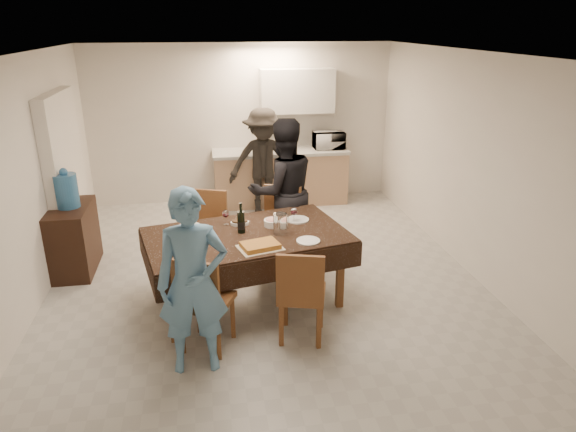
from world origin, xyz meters
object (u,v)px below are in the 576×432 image
object	(u,v)px
dining_table	(247,237)
console	(74,239)
savoury_tart	(260,246)
water_pitcher	(280,224)
wine_bottle	(241,218)
microwave	(329,140)
person_far	(283,191)
person_kitchen	(263,162)
water_jug	(66,191)
person_near	(193,283)

from	to	relation	value
dining_table	console	bearing A→B (deg)	138.63
dining_table	savoury_tart	size ratio (longest dim) A/B	5.45
dining_table	water_pitcher	distance (m)	0.38
wine_bottle	savoury_tart	distance (m)	0.48
microwave	wine_bottle	bearing A→B (deg)	61.61
microwave	person_far	distance (m)	2.46
dining_table	person_kitchen	bearing A→B (deg)	67.49
water_jug	water_pitcher	bearing A→B (deg)	-26.53
microwave	person_near	xyz separation A→B (m)	(-2.22, -4.29, -0.22)
microwave	person_far	bearing A→B (deg)	62.84
savoury_tart	water_jug	bearing A→B (deg)	144.51
console	water_pitcher	size ratio (longest dim) A/B	4.02
microwave	person_near	bearing A→B (deg)	62.60
dining_table	water_jug	size ratio (longest dim) A/B	5.64
console	person_far	bearing A→B (deg)	-1.94
wine_bottle	person_far	xyz separation A→B (m)	(0.60, 1.00, -0.06)
dining_table	person_far	world-z (taller)	person_far
water_jug	person_far	xyz separation A→B (m)	(2.58, -0.09, -0.11)
console	person_near	bearing A→B (deg)	-55.95
wine_bottle	person_far	bearing A→B (deg)	59.04
savoury_tart	person_kitchen	bearing A→B (deg)	82.58
water_jug	person_far	size ratio (longest dim) A/B	0.22
water_pitcher	savoury_tart	world-z (taller)	water_pitcher
console	savoury_tart	distance (m)	2.65
savoury_tart	person_kitchen	xyz separation A→B (m)	(0.41, 3.17, 0.01)
water_jug	wine_bottle	distance (m)	2.26
savoury_tart	person_far	xyz separation A→B (m)	(0.45, 1.43, 0.08)
person_kitchen	water_jug	bearing A→B (deg)	-147.00
dining_table	microwave	bearing A→B (deg)	50.60
savoury_tart	person_far	bearing A→B (deg)	72.53
water_jug	microwave	world-z (taller)	water_jug
wine_bottle	water_pitcher	world-z (taller)	wine_bottle
water_jug	dining_table	bearing A→B (deg)	-29.28
dining_table	wine_bottle	bearing A→B (deg)	122.92
console	water_jug	bearing A→B (deg)	90.00
water_pitcher	microwave	size ratio (longest dim) A/B	0.44
console	wine_bottle	world-z (taller)	wine_bottle
dining_table	person_near	world-z (taller)	person_near
console	person_near	xyz separation A→B (m)	(1.48, -2.19, 0.42)
person_near	water_pitcher	bearing A→B (deg)	47.26
savoury_tart	person_far	distance (m)	1.50
wine_bottle	water_pitcher	bearing A→B (deg)	-14.04
water_jug	person_near	size ratio (longest dim) A/B	0.24
microwave	person_near	world-z (taller)	person_near
water_pitcher	person_kitchen	distance (m)	2.84
microwave	person_kitchen	distance (m)	1.26
water_jug	wine_bottle	bearing A→B (deg)	-28.80
console	water_jug	xyz separation A→B (m)	(0.00, 0.00, 0.62)
console	microwave	xyz separation A→B (m)	(3.70, 2.10, 0.64)
person_kitchen	water_pitcher	bearing A→B (deg)	-93.28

